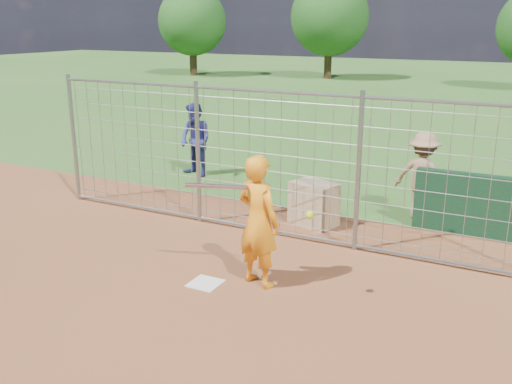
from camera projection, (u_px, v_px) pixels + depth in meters
The scene contains 9 objects.
ground at pixel (213, 279), 8.32m from camera, with size 100.00×100.00×0.00m, color #2D591E.
home_plate at pixel (205, 283), 8.14m from camera, with size 0.43×0.43×0.02m, color silver.
dugout_wall at pixel (492, 207), 9.73m from camera, with size 2.60×0.20×1.10m, color #11381E.
batter at pixel (258, 221), 7.90m from camera, with size 0.69×0.45×1.89m, color orange.
bystander_a at pixel (195, 140), 13.59m from camera, with size 0.85×0.66×1.75m, color navy.
bystander_c at pixel (422, 176), 10.68m from camera, with size 1.07×0.61×1.65m, color #967052.
equipment_bin at pixel (314, 204), 10.41m from camera, with size 0.80×0.55×0.80m, color tan.
equipment_in_play at pixel (238, 193), 7.61m from camera, with size 1.83×0.33×0.29m.
backstop_fence at pixel (273, 165), 9.66m from camera, with size 9.08×0.08×2.60m.
Camera 1 is at (4.04, -6.47, 3.62)m, focal length 40.00 mm.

